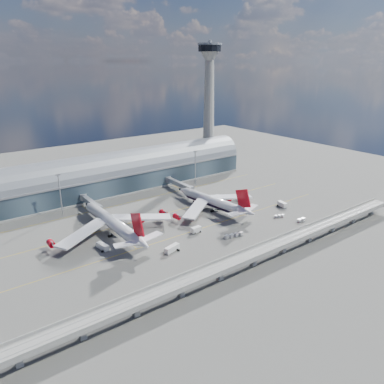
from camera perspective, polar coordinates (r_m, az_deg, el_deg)
ground at (r=212.38m, az=-1.33°, el=-5.01°), size 500.00×500.00×0.00m
taxi_lines at (r=229.33m, az=-4.53°, el=-3.17°), size 200.00×80.12×0.01m
terminal at (r=272.07m, az=-10.91°, el=2.71°), size 200.00×30.00×28.00m
control_tower at (r=313.16m, az=2.60°, el=12.73°), size 19.00×19.00×103.00m
guideway at (r=172.69m, az=9.41°, el=-9.38°), size 220.00×8.50×7.20m
floodlight_mast_left at (r=233.89m, az=-19.44°, el=-0.23°), size 3.00×0.70×25.70m
floodlight_mast_right at (r=277.46m, az=0.50°, el=3.88°), size 3.00×0.70×25.70m
airliner_left at (r=202.85m, az=-11.85°, el=-4.72°), size 68.20×71.59×21.88m
airliner_right at (r=231.79m, az=3.27°, el=-1.50°), size 60.64×63.42×20.12m
jet_bridge_left at (r=239.93m, az=-15.29°, el=-1.46°), size 4.40×28.00×7.25m
jet_bridge_right at (r=266.56m, az=-2.18°, el=1.32°), size 4.40×32.00×7.25m
service_truck_0 at (r=190.19m, az=-13.46°, el=-8.09°), size 3.77×7.89×3.14m
service_truck_1 at (r=202.36m, az=0.63°, el=-5.78°), size 5.68×2.91×3.26m
service_truck_2 at (r=183.55m, az=-3.07°, el=-8.60°), size 8.91×4.65×3.11m
service_truck_3 at (r=243.92m, az=13.57°, el=-1.85°), size 3.71×7.06×3.24m
service_truck_4 at (r=248.49m, az=4.01°, el=-0.94°), size 4.66×6.19×3.26m
service_truck_5 at (r=223.02m, az=-10.54°, el=-3.73°), size 6.01×4.67×2.74m
cargo_train_0 at (r=198.91m, az=6.40°, el=-6.58°), size 11.56×3.86×1.90m
cargo_train_1 at (r=227.74m, az=13.15°, el=-3.60°), size 6.65×3.67×1.48m
cargo_train_2 at (r=224.98m, az=16.29°, el=-4.12°), size 5.62×2.30×1.86m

